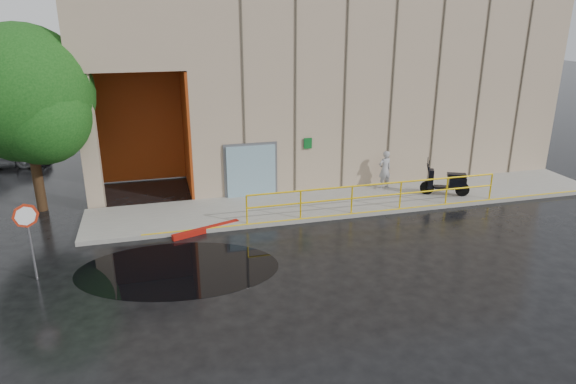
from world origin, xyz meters
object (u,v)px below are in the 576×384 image
person (385,169)px  scooter (447,175)px  red_curb (206,230)px  tree_near (28,99)px  stop_sign (27,224)px

person → scooter: person is taller
scooter → red_curb: size_ratio=0.80×
tree_near → scooter: bearing=-9.9°
scooter → tree_near: (-14.97, 2.60, 3.15)m
red_curb → person: bearing=17.3°
scooter → person: bearing=166.7°
stop_sign → scooter: bearing=11.1°
scooter → tree_near: tree_near is taller
person → stop_sign: (-12.40, -4.40, 0.72)m
person → red_curb: 7.93m
stop_sign → red_curb: (4.87, 2.05, -1.56)m
scooter → red_curb: 9.54m
person → stop_sign: size_ratio=0.70×
person → tree_near: size_ratio=0.23×
scooter → stop_sign: 14.64m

